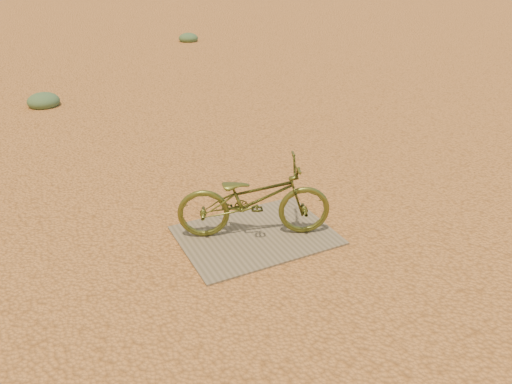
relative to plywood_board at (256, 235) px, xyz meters
name	(u,v)px	position (x,y,z in m)	size (l,w,h in m)	color
ground	(225,231)	(-0.25, 0.25, -0.01)	(120.00, 120.00, 0.00)	#CA7F41
plywood_board	(256,235)	(0.00, 0.00, 0.00)	(1.58, 1.16, 0.02)	#73644F
bicycle	(254,199)	(-0.01, 0.03, 0.43)	(0.55, 1.58, 0.83)	#4D521C
kale_a	(44,106)	(-1.50, 5.98, -0.01)	(0.59, 0.59, 0.33)	#4E7148
kale_b	(189,41)	(3.27, 11.22, -0.01)	(0.60, 0.60, 0.33)	#4E7148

